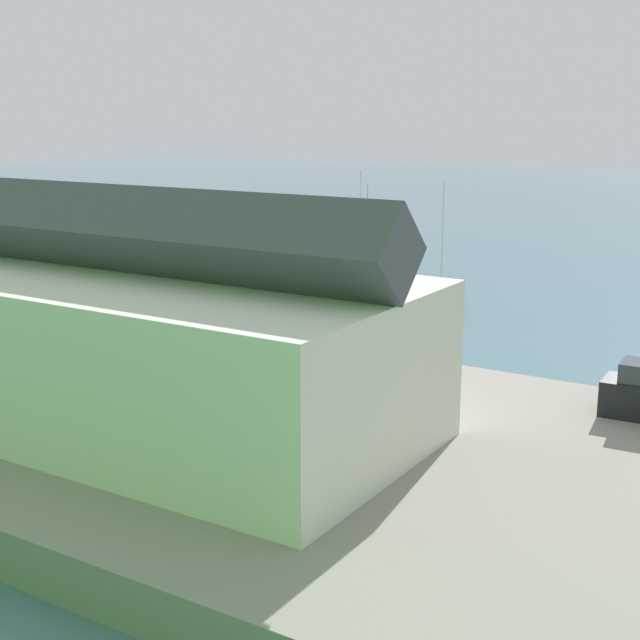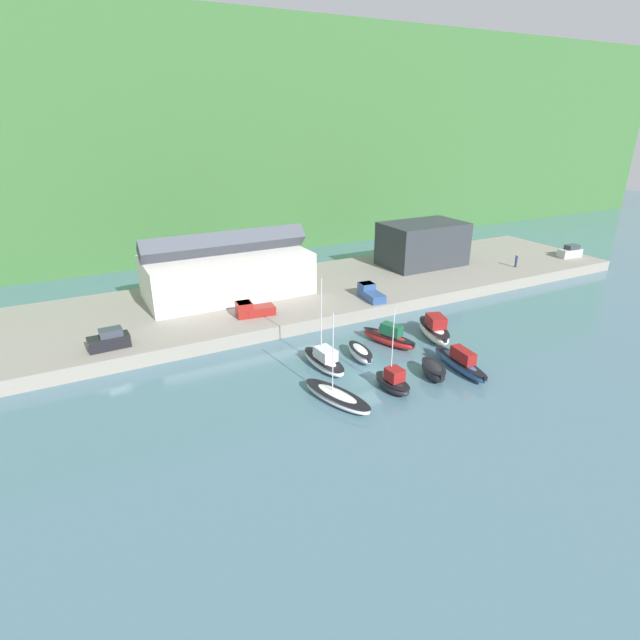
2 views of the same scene
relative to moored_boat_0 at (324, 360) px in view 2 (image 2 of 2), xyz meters
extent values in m
plane|color=slate|center=(3.47, -4.03, -0.86)|extent=(320.00, 320.00, 0.00)
cube|color=#386633|center=(3.47, 73.02, 19.79)|extent=(240.00, 51.28, 41.29)
cube|color=gray|center=(3.47, 20.21, -0.04)|extent=(113.97, 22.52, 1.64)
cube|color=silver|center=(-2.83, 22.67, 3.64)|extent=(21.93, 10.53, 5.71)
cube|color=#474C56|center=(-2.83, 22.67, 8.09)|extent=(22.37, 3.21, 3.21)
cube|color=#2D3338|center=(30.48, 22.46, 4.27)|extent=(13.35, 8.47, 6.97)
cube|color=slate|center=(30.48, 18.28, 4.27)|extent=(12.68, 0.10, 4.18)
ellipsoid|color=white|center=(0.00, 0.06, -0.28)|extent=(2.60, 6.99, 1.16)
ellipsoid|color=black|center=(0.00, 0.06, 0.12)|extent=(2.70, 7.13, 0.12)
cube|color=silver|center=(0.02, -0.28, 0.89)|extent=(1.77, 2.50, 1.19)
cube|color=#8CA5B2|center=(-0.07, 1.07, 0.72)|extent=(1.46, 0.19, 0.59)
cylinder|color=silver|center=(-0.04, 0.57, 4.60)|extent=(0.10, 0.10, 8.61)
ellipsoid|color=white|center=(4.45, -0.03, -0.17)|extent=(2.30, 5.03, 1.37)
ellipsoid|color=black|center=(4.45, -0.03, 0.31)|extent=(2.38, 5.13, 0.12)
cube|color=black|center=(4.15, -2.31, 0.10)|extent=(0.39, 0.33, 0.56)
ellipsoid|color=red|center=(9.32, 1.61, -0.17)|extent=(3.93, 7.17, 1.38)
ellipsoid|color=black|center=(9.32, 1.61, 0.32)|extent=(4.03, 7.32, 0.12)
cube|color=#195638|center=(9.44, 1.28, 1.15)|extent=(1.98, 2.73, 1.25)
cube|color=#8CA5B2|center=(8.97, 2.58, 0.96)|extent=(1.06, 0.47, 0.62)
cube|color=black|center=(10.46, -1.53, 0.11)|extent=(0.43, 0.39, 0.56)
ellipsoid|color=white|center=(15.22, 0.67, -0.02)|extent=(4.49, 7.52, 1.67)
ellipsoid|color=black|center=(15.22, 0.67, 0.56)|extent=(4.62, 7.69, 0.12)
cube|color=maroon|center=(15.11, 0.33, 1.47)|extent=(2.48, 2.93, 1.32)
cube|color=#8CA5B2|center=(15.55, 1.66, 1.27)|extent=(1.56, 0.60, 0.66)
cube|color=black|center=(14.17, -2.55, 0.31)|extent=(0.43, 0.38, 0.56)
ellipsoid|color=silver|center=(-2.18, -6.58, -0.35)|extent=(4.41, 8.13, 1.02)
ellipsoid|color=black|center=(-2.18, -6.58, 0.01)|extent=(4.54, 8.30, 0.12)
cylinder|color=silver|center=(-2.35, -6.02, 4.02)|extent=(0.10, 0.10, 7.72)
ellipsoid|color=black|center=(3.64, -7.17, -0.25)|extent=(2.22, 4.56, 1.22)
ellipsoid|color=black|center=(3.64, -7.17, 0.18)|extent=(2.30, 4.66, 0.12)
cube|color=maroon|center=(3.65, -7.39, 0.96)|extent=(1.55, 1.65, 1.20)
cube|color=#8CA5B2|center=(3.59, -6.47, 0.78)|extent=(1.31, 0.18, 0.60)
cylinder|color=silver|center=(3.62, -6.84, 3.94)|extent=(0.10, 0.10, 7.17)
ellipsoid|color=black|center=(8.75, -7.04, -0.07)|extent=(2.81, 4.46, 1.58)
ellipsoid|color=black|center=(8.75, -7.04, 0.49)|extent=(2.90, 4.56, 0.12)
cube|color=black|center=(8.22, -8.94, 0.25)|extent=(0.42, 0.37, 0.56)
ellipsoid|color=#33568E|center=(12.30, -6.95, -0.22)|extent=(2.32, 8.50, 1.27)
ellipsoid|color=black|center=(12.30, -6.95, 0.22)|extent=(2.40, 8.68, 0.12)
cube|color=maroon|center=(12.26, -7.36, 1.02)|extent=(1.43, 3.03, 1.22)
cube|color=#8CA5B2|center=(12.41, -5.75, 0.84)|extent=(1.05, 0.20, 0.61)
cube|color=black|center=(11.93, -10.92, 0.03)|extent=(0.38, 0.31, 0.56)
cube|color=black|center=(-19.61, 11.92, 1.48)|extent=(4.27, 1.98, 1.40)
cube|color=#333842|center=(-19.29, 11.94, 2.56)|extent=(2.37, 1.63, 0.76)
cube|color=#B7B7BC|center=(56.54, 13.98, 1.48)|extent=(4.34, 2.17, 1.40)
cube|color=#333842|center=(56.86, 13.95, 2.56)|extent=(2.44, 1.73, 0.76)
cube|color=maroon|center=(-1.77, 13.54, 1.33)|extent=(3.70, 2.35, 1.10)
cube|color=maroon|center=(-3.78, 13.75, 1.73)|extent=(2.08, 2.08, 1.90)
cube|color=#2D333D|center=(-3.78, 13.75, 2.43)|extent=(1.80, 1.96, 0.50)
cube|color=#2D4C84|center=(13.52, 11.19, 1.33)|extent=(2.28, 3.66, 1.10)
cube|color=#2D4C84|center=(13.69, 13.21, 1.73)|extent=(2.05, 2.04, 1.90)
cube|color=#2D333D|center=(13.69, 13.21, 2.43)|extent=(1.93, 1.76, 0.50)
cylinder|color=#232838|center=(43.19, 13.88, 1.21)|extent=(0.32, 0.32, 0.85)
cylinder|color=navy|center=(43.19, 13.88, 2.16)|extent=(0.40, 0.40, 1.05)
sphere|color=tan|center=(43.19, 13.88, 2.80)|extent=(0.24, 0.24, 0.24)
camera|label=1|loc=(-25.79, 46.13, 12.21)|focal=50.00mm
camera|label=2|loc=(-22.21, -41.20, 23.70)|focal=28.00mm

